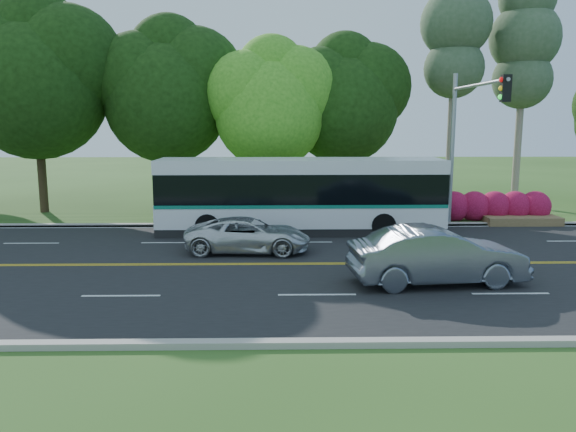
{
  "coord_description": "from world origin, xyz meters",
  "views": [
    {
      "loc": [
        -1.6,
        -18.69,
        4.82
      ],
      "look_at": [
        -1.21,
        2.0,
        1.35
      ],
      "focal_mm": 35.0,
      "sensor_mm": 36.0,
      "label": 1
    }
  ],
  "objects_px": {
    "traffic_signal": "(467,126)",
    "transit_bus": "(300,196)",
    "suv": "(248,235)",
    "sedan": "(437,256)"
  },
  "relations": [
    {
      "from": "traffic_signal",
      "to": "transit_bus",
      "type": "relative_size",
      "value": 0.57
    },
    {
      "from": "suv",
      "to": "transit_bus",
      "type": "bearing_deg",
      "value": -25.62
    },
    {
      "from": "transit_bus",
      "to": "sedan",
      "type": "xyz_separation_m",
      "value": [
        3.78,
        -8.1,
        -0.74
      ]
    },
    {
      "from": "transit_bus",
      "to": "sedan",
      "type": "height_order",
      "value": "transit_bus"
    },
    {
      "from": "sedan",
      "to": "transit_bus",
      "type": "bearing_deg",
      "value": 18.93
    },
    {
      "from": "sedan",
      "to": "suv",
      "type": "relative_size",
      "value": 1.12
    },
    {
      "from": "traffic_signal",
      "to": "suv",
      "type": "height_order",
      "value": "traffic_signal"
    },
    {
      "from": "traffic_signal",
      "to": "sedan",
      "type": "bearing_deg",
      "value": -113.01
    },
    {
      "from": "transit_bus",
      "to": "sedan",
      "type": "relative_size",
      "value": 2.38
    },
    {
      "from": "traffic_signal",
      "to": "transit_bus",
      "type": "bearing_deg",
      "value": 178.06
    }
  ]
}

